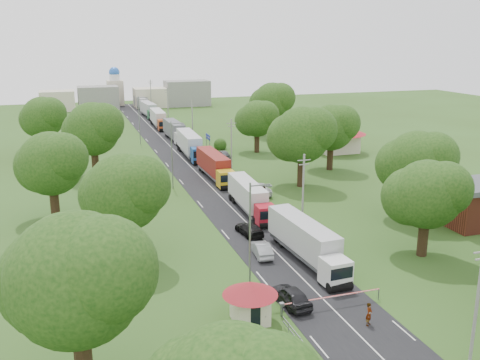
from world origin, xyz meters
name	(u,v)px	position (x,y,z in m)	size (l,w,h in m)	color
ground	(239,215)	(0.00, 0.00, 0.00)	(260.00, 260.00, 0.00)	#2E4C19
road	(201,177)	(0.00, 20.00, 0.00)	(8.00, 200.00, 0.04)	black
boom_barrier	(317,300)	(-1.36, -25.00, 0.89)	(9.22, 0.35, 1.18)	slate
guard_booth	(250,297)	(-7.20, -25.00, 2.16)	(4.40, 4.40, 3.45)	beige
info_sign	(208,140)	(5.20, 35.00, 3.00)	(0.12, 3.10, 4.10)	slate
pole_0	(477,302)	(5.50, -35.00, 4.68)	(1.60, 0.24, 9.00)	gray
pole_1	(303,191)	(5.50, -7.00, 4.68)	(1.60, 0.24, 9.00)	gray
pole_2	(231,145)	(5.50, 21.00, 4.68)	(1.60, 0.24, 9.00)	gray
pole_3	(192,120)	(5.50, 49.00, 4.68)	(1.60, 0.24, 9.00)	gray
pole_4	(168,105)	(5.50, 77.00, 4.68)	(1.60, 0.24, 9.00)	gray
pole_5	(151,94)	(5.50, 105.00, 4.68)	(1.60, 0.24, 9.00)	gray
lamp_0	(252,232)	(-5.35, -20.00, 5.55)	(2.03, 0.22, 10.00)	slate
lamp_1	(173,152)	(-5.35, 15.00, 5.55)	(2.03, 0.22, 10.00)	slate
lamp_2	(140,118)	(-5.35, 50.00, 5.55)	(2.03, 0.22, 10.00)	slate
tree_2	(426,194)	(13.99, -17.86, 6.60)	(8.00, 8.00, 10.10)	#382616
tree_3	(416,162)	(19.99, -7.84, 7.22)	(8.80, 8.80, 11.07)	#382616
tree_4	(301,135)	(12.99, 10.17, 7.85)	(9.60, 9.60, 12.05)	#382616
tree_5	(331,127)	(21.99, 18.16, 7.22)	(8.80, 8.80, 11.07)	#382616
tree_6	(257,119)	(14.99, 35.14, 6.60)	(8.00, 8.00, 10.10)	#382616
tree_7	(272,101)	(23.99, 50.17, 7.85)	(9.60, 9.60, 12.05)	#382616
tree_9	(76,278)	(-20.01, -29.83, 7.85)	(9.60, 9.60, 12.05)	#382616
tree_10	(124,192)	(-15.01, -9.84, 7.22)	(8.80, 8.80, 11.07)	#382616
tree_11	(51,163)	(-22.01, 5.16, 7.22)	(8.80, 8.80, 11.07)	#382616
tree_12	(93,129)	(-16.01, 25.17, 7.85)	(9.60, 9.60, 12.05)	#382616
tree_13	(43,117)	(-24.01, 45.16, 7.22)	(8.80, 8.80, 11.07)	#382616
house_brick	(477,203)	(26.00, -12.00, 2.65)	(8.60, 6.60, 5.20)	maroon
house_cream	(339,134)	(30.00, 30.00, 3.64)	(10.08, 10.08, 5.80)	beige
distant_town	(133,97)	(0.68, 110.00, 3.49)	(52.00, 8.00, 8.00)	gray
church	(115,89)	(-4.00, 118.00, 5.39)	(5.00, 5.00, 12.30)	beige
truck_0	(307,242)	(2.05, -15.61, 2.09)	(3.12, 14.29, 3.95)	silver
truck_1	(250,197)	(1.74, 1.01, 1.99)	(2.74, 13.54, 3.74)	#AB1323
truck_2	(215,166)	(1.89, 18.35, 2.10)	(2.60, 14.31, 3.97)	gold
truck_3	(190,145)	(1.87, 35.43, 2.26)	(3.05, 15.40, 4.26)	#1A4F9C
truck_4	(175,131)	(2.32, 52.32, 2.08)	(2.81, 14.15, 3.91)	#BCBCBC
truck_5	(159,119)	(1.88, 70.38, 2.15)	(2.82, 14.63, 4.05)	#A9401A
truck_6	(149,110)	(2.16, 88.26, 2.10)	(3.16, 14.31, 3.95)	#24603A
truck_7	(141,103)	(2.38, 104.30, 1.99)	(3.04, 13.59, 3.75)	silver
car_lane_front	(291,296)	(-3.00, -23.50, 0.81)	(1.90, 4.73, 1.61)	black
car_lane_mid	(262,249)	(-1.78, -13.00, 0.72)	(1.52, 4.36, 1.44)	#96999D
car_lane_rear	(249,229)	(-1.00, -6.87, 0.69)	(1.94, 4.77, 1.38)	black
car_verge_near	(258,189)	(5.50, 8.08, 0.82)	(2.72, 5.89, 1.64)	silver
car_verge_far	(223,154)	(7.24, 31.90, 0.76)	(1.78, 4.44, 1.51)	#5A5D61
pedestrian_near	(369,314)	(1.45, -28.44, 0.94)	(0.68, 0.45, 1.87)	gray
pedestrian_booth	(263,316)	(-6.50, -26.00, 0.88)	(0.86, 0.67, 1.76)	gray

